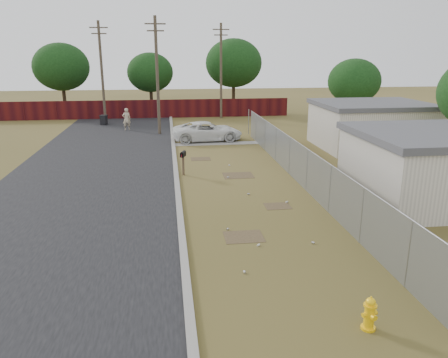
{
  "coord_description": "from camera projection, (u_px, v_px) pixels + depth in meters",
  "views": [
    {
      "loc": [
        -3.38,
        -19.2,
        6.37
      ],
      "look_at": [
        -1.03,
        -1.3,
        1.1
      ],
      "focal_mm": 35.0,
      "sensor_mm": 36.0,
      "label": 1
    }
  ],
  "objects": [
    {
      "name": "pedestrian",
      "position": [
        127.0,
        119.0,
        36.66
      ],
      "size": [
        0.74,
        0.55,
        1.85
      ],
      "primitive_type": "imported",
      "rotation": [
        0.0,
        0.0,
        3.32
      ],
      "color": "#BFAC8C",
      "rests_on": "ground"
    },
    {
      "name": "chainlink_fence",
      "position": [
        301.0,
        169.0,
        21.62
      ],
      "size": [
        0.1,
        27.06,
        2.02
      ],
      "color": "gray",
      "rests_on": "ground"
    },
    {
      "name": "street",
      "position": [
        114.0,
        157.0,
        27.29
      ],
      "size": [
        15.1,
        60.0,
        0.12
      ],
      "color": "black",
      "rests_on": "ground"
    },
    {
      "name": "mailbox",
      "position": [
        183.0,
        156.0,
        23.18
      ],
      "size": [
        0.35,
        0.57,
        1.31
      ],
      "color": "brown",
      "rests_on": "ground"
    },
    {
      "name": "houses",
      "position": [
        405.0,
        142.0,
        24.24
      ],
      "size": [
        9.3,
        17.24,
        3.1
      ],
      "color": "silver",
      "rests_on": "ground"
    },
    {
      "name": "pickup_truck",
      "position": [
        207.0,
        131.0,
        32.31
      ],
      "size": [
        5.31,
        2.8,
        1.42
      ],
      "primitive_type": "imported",
      "rotation": [
        0.0,
        0.0,
        1.66
      ],
      "color": "white",
      "rests_on": "ground"
    },
    {
      "name": "trash_bin",
      "position": [
        104.0,
        120.0,
        39.42
      ],
      "size": [
        0.71,
        0.77,
        0.89
      ],
      "color": "black",
      "rests_on": "ground"
    },
    {
      "name": "scattered_litter",
      "position": [
        252.0,
        208.0,
        18.35
      ],
      "size": [
        3.12,
        12.81,
        0.07
      ],
      "color": "silver",
      "rests_on": "ground"
    },
    {
      "name": "utility_poles",
      "position": [
        162.0,
        72.0,
        38.37
      ],
      "size": [
        12.6,
        8.24,
        9.0
      ],
      "color": "brown",
      "rests_on": "ground"
    },
    {
      "name": "horizon_trees",
      "position": [
        210.0,
        71.0,
        41.71
      ],
      "size": [
        33.32,
        31.94,
        7.78
      ],
      "color": "#2F2315",
      "rests_on": "ground"
    },
    {
      "name": "fire_hydrant",
      "position": [
        370.0,
        314.0,
        10.32
      ],
      "size": [
        0.42,
        0.42,
        0.87
      ],
      "color": "yellow",
      "rests_on": "ground"
    },
    {
      "name": "privacy_fence",
      "position": [
        140.0,
        109.0,
        43.27
      ],
      "size": [
        30.0,
        0.12,
        1.8
      ],
      "primitive_type": "cube",
      "color": "#470F0F",
      "rests_on": "ground"
    },
    {
      "name": "ground",
      "position": [
        242.0,
        193.0,
        20.48
      ],
      "size": [
        120.0,
        120.0,
        0.0
      ],
      "primitive_type": "plane",
      "color": "brown",
      "rests_on": "ground"
    }
  ]
}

